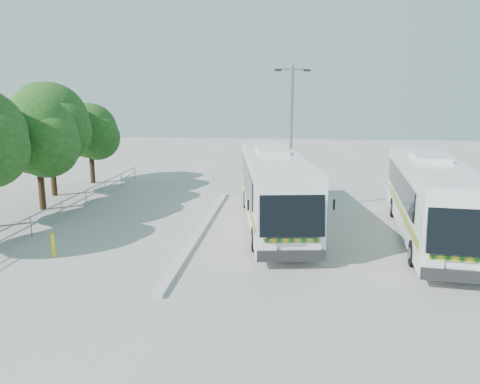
# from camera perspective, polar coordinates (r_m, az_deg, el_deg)

# --- Properties ---
(ground) EXTENTS (100.00, 100.00, 0.00)m
(ground) POSITION_cam_1_polar(r_m,az_deg,el_deg) (20.99, 0.53, -6.33)
(ground) COLOR #A5A59F
(ground) RESTS_ON ground
(kerb_divider) EXTENTS (0.40, 16.00, 0.15)m
(kerb_divider) POSITION_cam_1_polar(r_m,az_deg,el_deg) (23.17, -4.68, -4.41)
(kerb_divider) COLOR #B2B2AD
(kerb_divider) RESTS_ON ground
(railing) EXTENTS (0.06, 22.00, 1.00)m
(railing) POSITION_cam_1_polar(r_m,az_deg,el_deg) (27.28, -20.01, -1.17)
(railing) COLOR gray
(railing) RESTS_ON ground
(tree_far_c) EXTENTS (4.97, 4.69, 6.49)m
(tree_far_c) POSITION_cam_1_polar(r_m,az_deg,el_deg) (28.71, -23.39, 6.32)
(tree_far_c) COLOR #382314
(tree_far_c) RESTS_ON ground
(tree_far_d) EXTENTS (5.62, 5.30, 7.33)m
(tree_far_d) POSITION_cam_1_polar(r_m,az_deg,el_deg) (32.48, -22.14, 7.94)
(tree_far_d) COLOR #382314
(tree_far_d) RESTS_ON ground
(tree_far_e) EXTENTS (4.54, 4.28, 5.92)m
(tree_far_e) POSITION_cam_1_polar(r_m,az_deg,el_deg) (36.29, -17.74, 7.10)
(tree_far_e) COLOR #382314
(tree_far_e) RESTS_ON ground
(coach_main) EXTENTS (4.40, 13.18, 3.59)m
(coach_main) POSITION_cam_1_polar(r_m,az_deg,el_deg) (23.60, 4.12, 0.63)
(coach_main) COLOR silver
(coach_main) RESTS_ON ground
(coach_adjacent) EXTENTS (3.97, 12.98, 3.55)m
(coach_adjacent) POSITION_cam_1_polar(r_m,az_deg,el_deg) (23.10, 22.23, -0.54)
(coach_adjacent) COLOR silver
(coach_adjacent) RESTS_ON ground
(lamppost) EXTENTS (1.93, 0.73, 8.05)m
(lamppost) POSITION_cam_1_polar(r_m,az_deg,el_deg) (26.02, 6.27, 7.14)
(lamppost) COLOR gray
(lamppost) RESTS_ON ground
(bollard) EXTENTS (0.17, 0.17, 1.02)m
(bollard) POSITION_cam_1_polar(r_m,az_deg,el_deg) (20.66, -21.83, -6.03)
(bollard) COLOR #D6BD0C
(bollard) RESTS_ON ground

